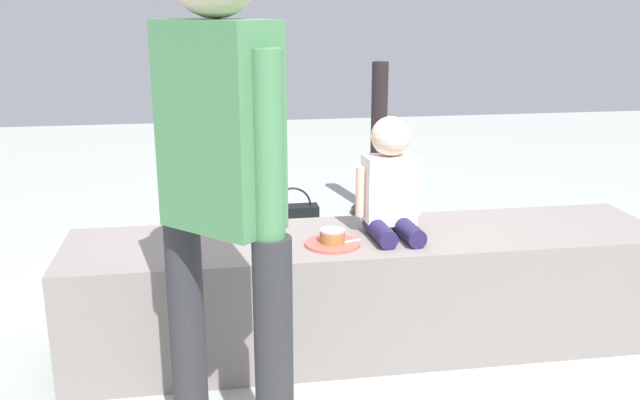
{
  "coord_description": "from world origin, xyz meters",
  "views": [
    {
      "loc": [
        -0.64,
        -2.66,
        1.42
      ],
      "look_at": [
        -0.26,
        -0.31,
        0.75
      ],
      "focal_mm": 39.12,
      "sensor_mm": 36.0,
      "label": 1
    }
  ],
  "objects_px": {
    "water_bottle_near_gift": "(311,245)",
    "handbag_brown_canvas": "(356,266)",
    "adult_standing": "(221,161)",
    "cake_box_white": "(135,287)",
    "handbag_black_leather": "(292,223)",
    "gift_bag": "(222,226)",
    "cake_plate": "(332,240)",
    "child_seated": "(390,183)"
  },
  "relations": [
    {
      "from": "cake_plate",
      "to": "gift_bag",
      "type": "relative_size",
      "value": 0.62
    },
    {
      "from": "handbag_black_leather",
      "to": "handbag_brown_canvas",
      "type": "xyz_separation_m",
      "value": [
        0.24,
        -0.75,
        -0.01
      ]
    },
    {
      "from": "adult_standing",
      "to": "water_bottle_near_gift",
      "type": "height_order",
      "value": "adult_standing"
    },
    {
      "from": "water_bottle_near_gift",
      "to": "gift_bag",
      "type": "bearing_deg",
      "value": 156.53
    },
    {
      "from": "water_bottle_near_gift",
      "to": "handbag_brown_canvas",
      "type": "xyz_separation_m",
      "value": [
        0.17,
        -0.43,
        0.03
      ]
    },
    {
      "from": "cake_box_white",
      "to": "handbag_brown_canvas",
      "type": "bearing_deg",
      "value": -0.62
    },
    {
      "from": "cake_box_white",
      "to": "cake_plate",
      "type": "bearing_deg",
      "value": -40.21
    },
    {
      "from": "cake_plate",
      "to": "water_bottle_near_gift",
      "type": "relative_size",
      "value": 1.15
    },
    {
      "from": "adult_standing",
      "to": "cake_box_white",
      "type": "bearing_deg",
      "value": 108.19
    },
    {
      "from": "cake_plate",
      "to": "cake_box_white",
      "type": "height_order",
      "value": "cake_plate"
    },
    {
      "from": "child_seated",
      "to": "gift_bag",
      "type": "relative_size",
      "value": 1.33
    },
    {
      "from": "child_seated",
      "to": "cake_box_white",
      "type": "height_order",
      "value": "child_seated"
    },
    {
      "from": "water_bottle_near_gift",
      "to": "adult_standing",
      "type": "bearing_deg",
      "value": -106.67
    },
    {
      "from": "adult_standing",
      "to": "handbag_brown_canvas",
      "type": "distance_m",
      "value": 1.69
    },
    {
      "from": "adult_standing",
      "to": "cake_box_white",
      "type": "relative_size",
      "value": 5.36
    },
    {
      "from": "child_seated",
      "to": "gift_bag",
      "type": "height_order",
      "value": "child_seated"
    },
    {
      "from": "adult_standing",
      "to": "child_seated",
      "type": "bearing_deg",
      "value": 44.7
    },
    {
      "from": "water_bottle_near_gift",
      "to": "handbag_black_leather",
      "type": "xyz_separation_m",
      "value": [
        -0.06,
        0.32,
        0.04
      ]
    },
    {
      "from": "handbag_black_leather",
      "to": "handbag_brown_canvas",
      "type": "distance_m",
      "value": 0.79
    },
    {
      "from": "cake_box_white",
      "to": "handbag_black_leather",
      "type": "height_order",
      "value": "handbag_black_leather"
    },
    {
      "from": "adult_standing",
      "to": "gift_bag",
      "type": "height_order",
      "value": "adult_standing"
    },
    {
      "from": "cake_box_white",
      "to": "handbag_black_leather",
      "type": "bearing_deg",
      "value": 40.29
    },
    {
      "from": "gift_bag",
      "to": "handbag_brown_canvas",
      "type": "bearing_deg",
      "value": -44.29
    },
    {
      "from": "adult_standing",
      "to": "cake_box_white",
      "type": "height_order",
      "value": "adult_standing"
    },
    {
      "from": "water_bottle_near_gift",
      "to": "cake_plate",
      "type": "bearing_deg",
      "value": -94.04
    },
    {
      "from": "cake_plate",
      "to": "adult_standing",
      "type": "bearing_deg",
      "value": -127.23
    },
    {
      "from": "gift_bag",
      "to": "handbag_black_leather",
      "type": "xyz_separation_m",
      "value": [
        0.43,
        0.11,
        -0.04
      ]
    },
    {
      "from": "cake_box_white",
      "to": "handbag_brown_canvas",
      "type": "distance_m",
      "value": 1.11
    },
    {
      "from": "water_bottle_near_gift",
      "to": "handbag_brown_canvas",
      "type": "bearing_deg",
      "value": -68.34
    },
    {
      "from": "handbag_brown_canvas",
      "to": "cake_box_white",
      "type": "bearing_deg",
      "value": 179.38
    },
    {
      "from": "cake_plate",
      "to": "cake_box_white",
      "type": "relative_size",
      "value": 0.74
    },
    {
      "from": "handbag_brown_canvas",
      "to": "child_seated",
      "type": "bearing_deg",
      "value": -89.19
    },
    {
      "from": "adult_standing",
      "to": "handbag_black_leather",
      "type": "bearing_deg",
      "value": 77.54
    },
    {
      "from": "water_bottle_near_gift",
      "to": "cake_box_white",
      "type": "xyz_separation_m",
      "value": [
        -0.94,
        -0.42,
        -0.02
      ]
    },
    {
      "from": "child_seated",
      "to": "adult_standing",
      "type": "height_order",
      "value": "adult_standing"
    },
    {
      "from": "cake_box_white",
      "to": "handbag_brown_canvas",
      "type": "relative_size",
      "value": 0.93
    },
    {
      "from": "gift_bag",
      "to": "water_bottle_near_gift",
      "type": "xyz_separation_m",
      "value": [
        0.49,
        -0.21,
        -0.07
      ]
    },
    {
      "from": "gift_bag",
      "to": "handbag_black_leather",
      "type": "bearing_deg",
      "value": 14.26
    },
    {
      "from": "adult_standing",
      "to": "handbag_brown_canvas",
      "type": "height_order",
      "value": "adult_standing"
    },
    {
      "from": "child_seated",
      "to": "gift_bag",
      "type": "xyz_separation_m",
      "value": [
        -0.67,
        1.24,
        -0.55
      ]
    },
    {
      "from": "child_seated",
      "to": "handbag_brown_canvas",
      "type": "bearing_deg",
      "value": 90.81
    },
    {
      "from": "adult_standing",
      "to": "handbag_black_leather",
      "type": "height_order",
      "value": "adult_standing"
    }
  ]
}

